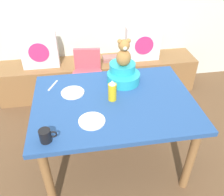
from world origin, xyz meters
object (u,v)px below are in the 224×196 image
object	(u,v)px
coffee_mug	(46,136)
dinner_plate_near	(73,93)
pillow_floral_left	(39,50)
highchair	(88,75)
dinner_plate_far	(92,121)
ketchup_bottle	(112,91)
pillow_floral_right	(143,43)
infant_seat_teal	(123,74)
dining_table	(114,109)
teddy_bear	(124,53)
book_stack	(110,59)

from	to	relation	value
coffee_mug	dinner_plate_near	bearing A→B (deg)	70.61
pillow_floral_left	coffee_mug	size ratio (longest dim) A/B	3.67
highchair	dinner_plate_far	xyz separation A→B (m)	(-0.03, -1.03, 0.22)
ketchup_bottle	highchair	bearing A→B (deg)	101.41
pillow_floral_right	dinner_plate_far	distance (m)	1.65
coffee_mug	dinner_plate_far	distance (m)	0.35
pillow_floral_left	coffee_mug	distance (m)	1.61
ketchup_bottle	infant_seat_teal	bearing A→B (deg)	62.18
highchair	infant_seat_teal	size ratio (longest dim) A/B	2.39
dinner_plate_far	pillow_floral_right	bearing A→B (deg)	61.67
pillow_floral_right	dining_table	world-z (taller)	pillow_floral_right
highchair	dinner_plate_far	size ratio (longest dim) A/B	3.95
teddy_bear	coffee_mug	xyz separation A→B (m)	(-0.65, -0.66, -0.23)
book_stack	dining_table	bearing A→B (deg)	-97.39
infant_seat_teal	teddy_bear	xyz separation A→B (m)	(0.00, -0.00, 0.21)
book_stack	coffee_mug	xyz separation A→B (m)	(-0.68, -1.61, 0.30)
pillow_floral_left	dinner_plate_far	xyz separation A→B (m)	(0.51, -1.45, 0.07)
dinner_plate_far	book_stack	bearing A→B (deg)	76.07
dinner_plate_near	dining_table	bearing A→B (deg)	-25.00
pillow_floral_left	dinner_plate_near	xyz separation A→B (m)	(0.38, -1.06, 0.07)
teddy_bear	dinner_plate_near	bearing A→B (deg)	-164.55
highchair	ketchup_bottle	distance (m)	0.86
pillow_floral_right	dinner_plate_near	distance (m)	1.40
dining_table	infant_seat_teal	bearing A→B (deg)	65.14
infant_seat_teal	dining_table	bearing A→B (deg)	-114.86
book_stack	dinner_plate_near	distance (m)	1.22
book_stack	dinner_plate_far	distance (m)	1.54
pillow_floral_left	infant_seat_teal	distance (m)	1.27
dining_table	pillow_floral_right	bearing A→B (deg)	64.62
infant_seat_teal	coffee_mug	bearing A→B (deg)	-134.69
dinner_plate_near	book_stack	bearing A→B (deg)	65.37
dining_table	ketchup_bottle	size ratio (longest dim) A/B	7.21
coffee_mug	dinner_plate_far	xyz separation A→B (m)	(0.32, 0.14, -0.04)
dining_table	dinner_plate_far	distance (m)	0.33
dinner_plate_near	pillow_floral_right	bearing A→B (deg)	49.28
book_stack	ketchup_bottle	bearing A→B (deg)	-97.99
highchair	infant_seat_teal	bearing A→B (deg)	-59.50
dinner_plate_far	coffee_mug	bearing A→B (deg)	-155.80
dinner_plate_far	pillow_floral_left	bearing A→B (deg)	109.47
infant_seat_teal	dinner_plate_near	xyz separation A→B (m)	(-0.47, -0.13, -0.07)
ketchup_bottle	dinner_plate_near	bearing A→B (deg)	156.16
dinner_plate_far	highchair	bearing A→B (deg)	88.10
highchair	teddy_bear	world-z (taller)	teddy_bear
book_stack	dinner_plate_far	size ratio (longest dim) A/B	1.00
teddy_bear	dinner_plate_far	distance (m)	0.68
book_stack	highchair	distance (m)	0.55
pillow_floral_left	dinner_plate_far	world-z (taller)	pillow_floral_left
highchair	teddy_bear	size ratio (longest dim) A/B	3.16
ketchup_bottle	dinner_plate_far	size ratio (longest dim) A/B	0.92
coffee_mug	teddy_bear	bearing A→B (deg)	45.29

